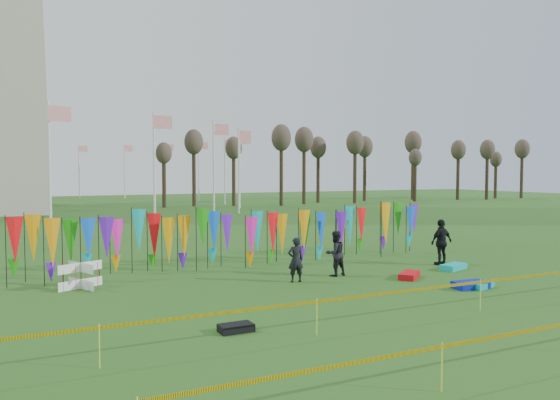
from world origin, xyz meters
name	(u,v)px	position (x,y,z in m)	size (l,w,h in m)	color
ground	(341,305)	(0.00, 0.00, 0.00)	(160.00, 160.00, 0.00)	#235217
banner_row	(252,232)	(0.28, 7.33, 1.43)	(18.64, 0.64, 2.31)	black
caution_tape_near	(383,295)	(-0.22, -2.31, 0.78)	(26.00, 0.02, 0.90)	yellow
caution_tape_far	(506,337)	(-0.22, -6.20, 0.78)	(26.00, 0.02, 0.90)	yellow
tree_line	(369,154)	(32.00, 44.00, 6.17)	(53.92, 1.92, 7.84)	#382B1C
box_kite	(81,276)	(-6.67, 5.67, 0.45)	(0.81, 0.81, 0.90)	red
person_left	(296,260)	(0.33, 3.53, 0.80)	(0.58, 0.43, 1.60)	black
person_mid	(335,253)	(2.20, 3.90, 0.85)	(0.83, 0.51, 1.71)	black
person_right	(441,242)	(7.49, 4.00, 0.96)	(1.13, 0.64, 1.93)	black
kite_bag_turquoise	(481,285)	(5.50, -0.09, 0.10)	(0.99, 0.49, 0.20)	#0CA8C2
kite_bag_blue	(470,285)	(5.13, 0.01, 0.12)	(1.18, 0.62, 0.25)	#0A1DAC
kite_bag_red	(409,275)	(4.42, 2.30, 0.11)	(1.22, 0.56, 0.22)	red
kite_bag_black	(236,328)	(-3.78, -1.17, 0.10)	(0.83, 0.48, 0.19)	black
kite_bag_teal	(453,267)	(7.14, 2.92, 0.12)	(1.22, 0.59, 0.23)	#0DB6B8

